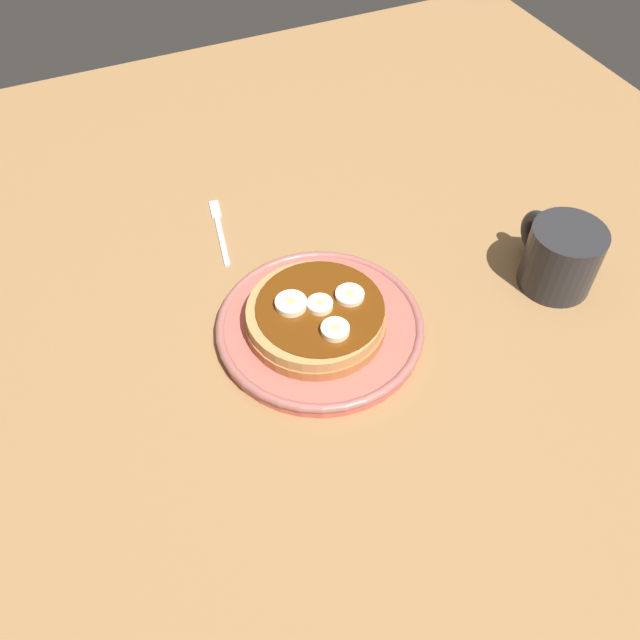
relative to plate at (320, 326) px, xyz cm
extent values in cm
cube|color=olive|center=(0.00, 0.00, -2.49)|extent=(140.00, 140.00, 3.00)
cylinder|color=#CC594C|center=(0.00, 0.00, -0.23)|extent=(23.35, 23.35, 1.54)
torus|color=#965750|center=(0.00, 0.00, 0.31)|extent=(23.72, 23.72, 1.08)
cylinder|color=#A46234|center=(-0.43, 0.52, 1.22)|extent=(15.85, 15.85, 1.35)
cylinder|color=#B27F48|center=(0.07, 0.60, 2.56)|extent=(15.35, 15.35, 1.35)
cylinder|color=#592B0A|center=(0.00, 0.00, 3.31)|extent=(14.34, 14.34, 0.16)
cylinder|color=#FCEAC1|center=(-0.06, -0.29, 3.66)|extent=(2.89, 2.89, 0.86)
cylinder|color=tan|center=(-0.06, -0.29, 4.13)|extent=(0.81, 0.81, 0.08)
cylinder|color=#FAE4BD|center=(0.07, -3.63, 3.61)|extent=(3.27, 3.27, 0.75)
cylinder|color=tan|center=(0.07, -3.63, 4.03)|extent=(0.91, 0.91, 0.08)
cylinder|color=#FAE9B9|center=(-3.96, 0.26, 3.70)|extent=(3.10, 3.10, 0.92)
cylinder|color=tan|center=(-3.96, 0.26, 4.20)|extent=(0.87, 0.87, 0.08)
cylinder|color=#F4EBBF|center=(1.39, 2.86, 3.70)|extent=(3.56, 3.56, 0.94)
cylinder|color=tan|center=(1.39, 2.86, 4.22)|extent=(1.00, 1.00, 0.08)
cylinder|color=#262628|center=(-4.38, -29.35, 3.15)|extent=(8.75, 8.75, 8.29)
cylinder|color=black|center=(-4.38, -29.35, 6.46)|extent=(7.44, 7.44, 0.50)
torus|color=#262628|center=(0.21, -29.35, 3.15)|extent=(6.22, 1.57, 6.22)
cube|color=silver|center=(19.19, 5.41, -0.74)|extent=(9.48, 2.36, 0.50)
cube|color=silver|center=(25.59, 4.27, -0.74)|extent=(3.67, 1.86, 0.50)
camera|label=1|loc=(-44.40, 19.80, 57.69)|focal=37.17mm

